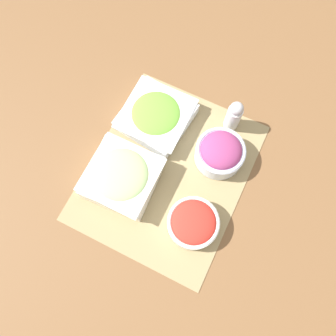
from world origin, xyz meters
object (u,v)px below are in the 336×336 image
lettuce_bowl (156,116)px  tomato_bowl (193,223)px  onion_bowl (220,152)px  pepper_shaker (234,115)px  cucumber_bowl (122,176)px

lettuce_bowl → tomato_bowl: (0.23, 0.22, 0.00)m
onion_bowl → lettuce_bowl: bearing=-97.4°
tomato_bowl → pepper_shaker: pepper_shaker is taller
lettuce_bowl → pepper_shaker: size_ratio=1.73×
lettuce_bowl → pepper_shaker: bearing=112.3°
cucumber_bowl → tomato_bowl: (0.03, 0.22, -0.01)m
tomato_bowl → onion_bowl: 0.20m
lettuce_bowl → cucumber_bowl: bearing=0.6°
tomato_bowl → pepper_shaker: 0.31m
cucumber_bowl → pepper_shaker: bearing=145.3°
tomato_bowl → pepper_shaker: size_ratio=1.17×
lettuce_bowl → cucumber_bowl: 0.20m
tomato_bowl → onion_bowl: (-0.20, -0.01, 0.01)m
cucumber_bowl → pepper_shaker: 0.34m
onion_bowl → pepper_shaker: size_ratio=1.18×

